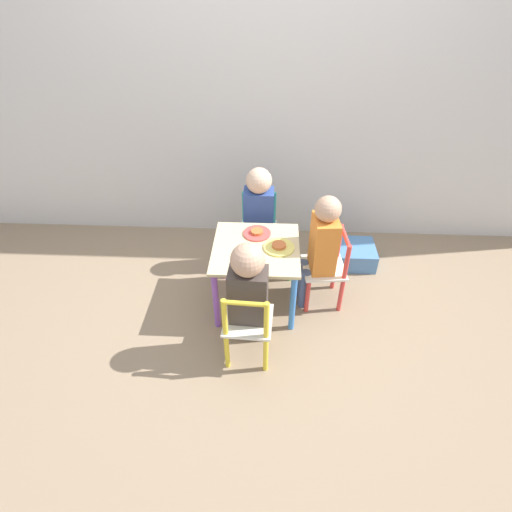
% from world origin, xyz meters
% --- Properties ---
extents(ground_plane, '(6.00, 6.00, 0.00)m').
position_xyz_m(ground_plane, '(0.00, 0.00, 0.00)').
color(ground_plane, '#8C755B').
extents(house_wall, '(6.00, 0.06, 2.60)m').
position_xyz_m(house_wall, '(0.00, 0.86, 1.30)').
color(house_wall, silver).
rests_on(house_wall, ground_plane).
extents(kids_table, '(0.52, 0.52, 0.45)m').
position_xyz_m(kids_table, '(0.00, 0.00, 0.37)').
color(kids_table, beige).
rests_on(kids_table, ground_plane).
extents(chair_red, '(0.28, 0.28, 0.52)m').
position_xyz_m(chair_red, '(0.45, 0.04, 0.26)').
color(chair_red, silver).
rests_on(chair_red, ground_plane).
extents(chair_teal, '(0.26, 0.26, 0.52)m').
position_xyz_m(chair_teal, '(-0.00, 0.45, 0.26)').
color(chair_teal, silver).
rests_on(chair_teal, ground_plane).
extents(chair_yellow, '(0.27, 0.27, 0.52)m').
position_xyz_m(chair_yellow, '(-0.02, -0.45, 0.26)').
color(chair_yellow, silver).
rests_on(chair_yellow, ground_plane).
extents(child_right, '(0.22, 0.21, 0.78)m').
position_xyz_m(child_right, '(0.39, 0.04, 0.46)').
color(child_right, '#4C608E').
rests_on(child_right, ground_plane).
extents(child_back, '(0.20, 0.22, 0.76)m').
position_xyz_m(child_back, '(-0.00, 0.39, 0.46)').
color(child_back, '#7A6B5B').
rests_on(child_back, ground_plane).
extents(child_front, '(0.21, 0.22, 0.76)m').
position_xyz_m(child_front, '(-0.02, -0.39, 0.46)').
color(child_front, '#7A6B5B').
rests_on(child_front, ground_plane).
extents(plate_right, '(0.18, 0.18, 0.03)m').
position_xyz_m(plate_right, '(0.14, 0.00, 0.46)').
color(plate_right, '#EADB66').
rests_on(plate_right, kids_table).
extents(plate_back, '(0.17, 0.17, 0.03)m').
position_xyz_m(plate_back, '(0.00, 0.14, 0.46)').
color(plate_back, '#E54C47').
rests_on(plate_back, kids_table).
extents(storage_bin, '(0.33, 0.28, 0.14)m').
position_xyz_m(storage_bin, '(0.69, 0.44, 0.07)').
color(storage_bin, '#4C7FB7').
rests_on(storage_bin, ground_plane).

